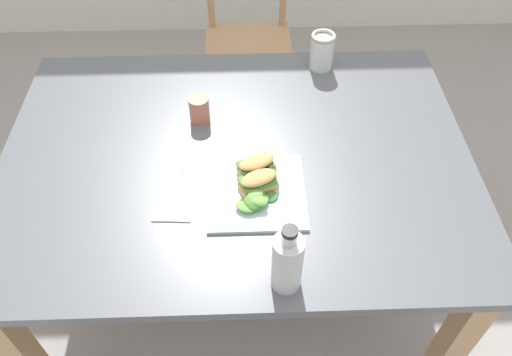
{
  "coord_description": "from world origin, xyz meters",
  "views": [
    {
      "loc": [
        -0.05,
        -0.89,
        1.77
      ],
      "look_at": [
        -0.02,
        0.02,
        0.76
      ],
      "focal_mm": 35.28,
      "sensor_mm": 36.0,
      "label": 1
    }
  ],
  "objects": [
    {
      "name": "bottle_cold_brew",
      "position": [
        0.04,
        -0.29,
        0.82
      ],
      "size": [
        0.07,
        0.07,
        0.21
      ],
      "color": "#472819",
      "rests_on": "dining_table"
    },
    {
      "name": "salad_mixed_greens",
      "position": [
        -0.03,
        -0.06,
        0.77
      ],
      "size": [
        0.13,
        0.09,
        0.03
      ],
      "color": "#518438",
      "rests_on": "plate_lunch"
    },
    {
      "name": "napkin_folded",
      "position": [
        -0.24,
        0.01,
        0.74
      ],
      "size": [
        0.12,
        0.24,
        0.0
      ],
      "primitive_type": "cube",
      "rotation": [
        0.0,
        0.0,
        -0.06
      ],
      "color": "silver",
      "rests_on": "dining_table"
    },
    {
      "name": "sandwich_half_front",
      "position": [
        -0.02,
        -0.0,
        0.78
      ],
      "size": [
        0.11,
        0.1,
        0.06
      ],
      "color": "tan",
      "rests_on": "plate_lunch"
    },
    {
      "name": "cup_extra_side",
      "position": [
        -0.19,
        0.29,
        0.78
      ],
      "size": [
        0.06,
        0.06,
        0.08
      ],
      "primitive_type": "cylinder",
      "color": "#B2664C",
      "rests_on": "dining_table"
    },
    {
      "name": "sandwich_half_back",
      "position": [
        -0.02,
        0.05,
        0.78
      ],
      "size": [
        0.11,
        0.1,
        0.06
      ],
      "color": "tan",
      "rests_on": "plate_lunch"
    },
    {
      "name": "fork_on_napkin",
      "position": [
        -0.24,
        0.03,
        0.75
      ],
      "size": [
        0.05,
        0.19,
        0.0
      ],
      "color": "silver",
      "rests_on": "napkin_folded"
    },
    {
      "name": "chair_wooden_far",
      "position": [
        -0.02,
        1.17,
        0.45
      ],
      "size": [
        0.41,
        0.41,
        0.87
      ],
      "color": "tan",
      "rests_on": "ground"
    },
    {
      "name": "ground_plane",
      "position": [
        0.0,
        0.0,
        0.0
      ],
      "size": [
        9.5,
        9.5,
        0.0
      ],
      "primitive_type": "plane",
      "color": "gray"
    },
    {
      "name": "mason_jar_iced_tea",
      "position": [
        0.22,
        0.55,
        0.8
      ],
      "size": [
        0.08,
        0.08,
        0.13
      ],
      "color": "#C67528",
      "rests_on": "dining_table"
    },
    {
      "name": "dining_table",
      "position": [
        -0.08,
        0.14,
        0.63
      ],
      "size": [
        1.36,
        1.0,
        0.74
      ],
      "color": "#51565B",
      "rests_on": "ground"
    },
    {
      "name": "plate_lunch",
      "position": [
        -0.02,
        -0.02,
        0.74
      ],
      "size": [
        0.26,
        0.26,
        0.01
      ],
      "primitive_type": "cube",
      "color": "silver",
      "rests_on": "dining_table"
    }
  ]
}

